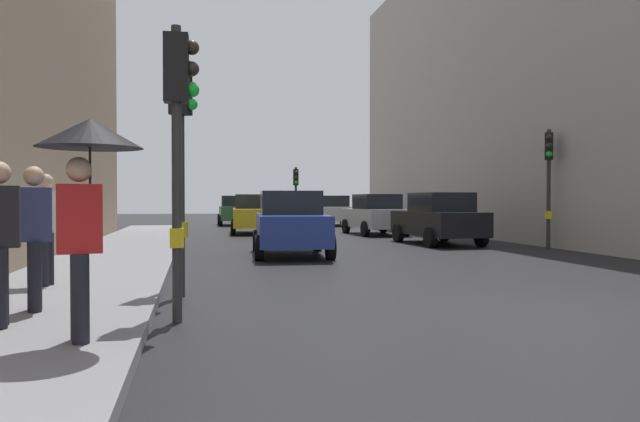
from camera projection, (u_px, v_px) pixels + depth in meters
name	position (u px, v px, depth m)	size (l,w,h in m)	color
ground_plane	(582.00, 310.00, 8.41)	(120.00, 120.00, 0.00)	black
sidewalk_kerb	(102.00, 268.00, 12.85)	(2.84, 40.00, 0.16)	gray
traffic_light_near_left	(178.00, 118.00, 7.48)	(0.43, 0.25, 3.66)	#2D2D2D
traffic_light_near_right	(182.00, 130.00, 9.47)	(0.45, 0.34, 3.78)	#2D2D2D
traffic_light_mid_street	(549.00, 166.00, 18.75)	(0.36, 0.44, 3.69)	#2D2D2D
traffic_light_far_median	(296.00, 186.00, 31.36)	(0.24, 0.43, 3.20)	#2D2D2D
car_blue_van	(291.00, 223.00, 16.68)	(2.26, 4.32, 1.76)	navy
car_dark_suv	(438.00, 219.00, 20.74)	(2.20, 4.29, 1.76)	black
car_green_estate	(235.00, 210.00, 36.44)	(2.06, 4.22, 1.76)	#2D6038
car_silver_hatchback	(375.00, 214.00, 26.52)	(2.20, 4.29, 1.76)	#BCBCC1
car_white_compact	(332.00, 211.00, 35.91)	(2.15, 4.27, 1.76)	silver
car_yellow_taxi	(253.00, 214.00, 27.49)	(2.22, 4.30, 1.76)	yellow
pedestrian_with_umbrella	(87.00, 166.00, 5.83)	(1.00, 1.00, 2.14)	black
pedestrian_with_grey_backpack	(30.00, 229.00, 7.41)	(0.64, 0.40, 1.77)	black
pedestrian_with_black_backpack	(43.00, 222.00, 9.60)	(0.63, 0.38, 1.77)	black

